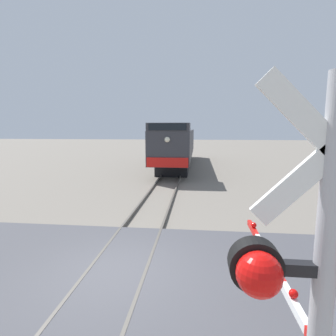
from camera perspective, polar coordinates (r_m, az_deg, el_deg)
name	(u,v)px	position (r m, az deg, el deg)	size (l,w,h in m)	color
ground_plane	(116,277)	(7.35, -10.73, -21.39)	(160.00, 160.00, 0.00)	slate
rail_track_left	(88,273)	(7.53, -16.32, -20.15)	(0.08, 80.00, 0.15)	#59544C
rail_track_right	(145,276)	(7.16, -4.83, -21.45)	(0.08, 80.00, 0.15)	#59544C
road_surface	(116,274)	(7.31, -10.75, -20.91)	(36.00, 5.98, 0.14)	#47474C
locomotive	(177,144)	(26.15, 1.88, 4.93)	(2.87, 17.57, 3.96)	black
crossing_signal	(323,314)	(2.19, 29.47, -24.93)	(1.18, 0.33, 3.97)	#ADADB2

